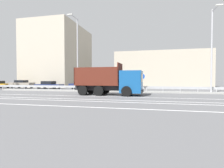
% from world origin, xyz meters
% --- Properties ---
extents(ground_plane, '(320.00, 320.00, 0.00)m').
position_xyz_m(ground_plane, '(0.00, 0.00, 0.00)').
color(ground_plane, '#565659').
extents(lane_strip_0, '(63.01, 0.16, 0.01)m').
position_xyz_m(lane_strip_0, '(0.21, -3.09, 0.00)').
color(lane_strip_0, silver).
rests_on(lane_strip_0, ground_plane).
extents(lane_strip_1, '(63.01, 0.16, 0.01)m').
position_xyz_m(lane_strip_1, '(0.21, -5.65, 0.00)').
color(lane_strip_1, silver).
rests_on(lane_strip_1, ground_plane).
extents(lane_strip_2, '(63.01, 0.16, 0.01)m').
position_xyz_m(lane_strip_2, '(0.21, -6.83, 0.00)').
color(lane_strip_2, silver).
rests_on(lane_strip_2, ground_plane).
extents(lane_strip_3, '(63.01, 0.16, 0.01)m').
position_xyz_m(lane_strip_3, '(0.21, -9.55, 0.00)').
color(lane_strip_3, silver).
rests_on(lane_strip_3, ground_plane).
extents(median_island, '(34.66, 1.10, 0.18)m').
position_xyz_m(median_island, '(0.00, 2.92, 0.09)').
color(median_island, gray).
rests_on(median_island, ground_plane).
extents(median_guardrail, '(63.01, 0.09, 0.78)m').
position_xyz_m(median_guardrail, '(0.00, 3.73, 0.57)').
color(median_guardrail, '#9EA0A5').
rests_on(median_guardrail, ground_plane).
extents(dump_truck, '(7.38, 2.83, 3.42)m').
position_xyz_m(dump_truck, '(1.23, -1.31, 1.32)').
color(dump_truck, '#144C8C').
rests_on(dump_truck, ground_plane).
extents(median_road_sign, '(0.80, 0.16, 2.47)m').
position_xyz_m(median_road_sign, '(3.59, 2.92, 1.33)').
color(median_road_sign, white).
rests_on(median_road_sign, ground_plane).
extents(street_lamp_1, '(0.71, 2.26, 10.08)m').
position_xyz_m(street_lamp_1, '(-5.19, 2.59, 5.54)').
color(street_lamp_1, '#ADADB2').
rests_on(street_lamp_1, ground_plane).
extents(street_lamp_2, '(0.71, 2.04, 9.79)m').
position_xyz_m(street_lamp_2, '(11.63, 2.70, 5.36)').
color(street_lamp_2, '#ADADB2').
rests_on(street_lamp_2, ground_plane).
extents(parked_car_1, '(4.39, 1.88, 1.52)m').
position_xyz_m(parked_car_1, '(-18.84, 8.19, 0.78)').
color(parked_car_1, gray).
rests_on(parked_car_1, ground_plane).
extents(parked_car_2, '(4.90, 2.05, 1.36)m').
position_xyz_m(parked_car_2, '(-13.26, 8.35, 0.69)').
color(parked_car_2, navy).
rests_on(parked_car_2, ground_plane).
extents(parked_car_3, '(4.59, 1.99, 1.49)m').
position_xyz_m(parked_car_3, '(-6.84, 8.41, 0.75)').
color(parked_car_3, navy).
rests_on(parked_car_3, ground_plane).
extents(parked_car_4, '(4.34, 1.84, 1.47)m').
position_xyz_m(parked_car_4, '(-0.57, 8.33, 0.76)').
color(parked_car_4, silver).
rests_on(parked_car_4, ground_plane).
extents(background_building_0, '(10.70, 15.26, 13.94)m').
position_xyz_m(background_building_0, '(-16.71, 18.20, 6.97)').
color(background_building_0, '#B7AD99').
rests_on(background_building_0, ground_plane).
extents(background_building_1, '(20.41, 8.98, 7.83)m').
position_xyz_m(background_building_1, '(6.77, 22.80, 3.92)').
color(background_building_1, '#B7AD99').
rests_on(background_building_1, ground_plane).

